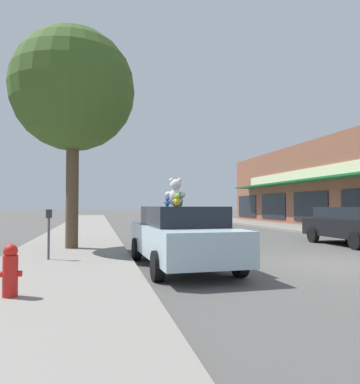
{
  "coord_description": "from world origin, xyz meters",
  "views": [
    {
      "loc": [
        -5.78,
        -8.36,
        1.5
      ],
      "look_at": [
        -3.44,
        2.22,
        1.88
      ],
      "focal_mm": 35.0,
      "sensor_mm": 36.0,
      "label": 1
    }
  ],
  "objects_px": {
    "street_tree": "(73,91)",
    "fire_hydrant": "(10,270)",
    "teddy_bear_red": "(176,201)",
    "teddy_bear_brown": "(180,201)",
    "teddy_bear_teal": "(178,199)",
    "teddy_bear_yellow": "(177,200)",
    "plush_art_car": "(181,235)",
    "teddy_bear_blue": "(167,202)",
    "parked_car_far_center": "(352,224)",
    "parking_meter": "(49,227)",
    "teddy_bear_giant": "(175,193)"
  },
  "relations": [
    {
      "from": "teddy_bear_brown",
      "to": "teddy_bear_red",
      "type": "bearing_deg",
      "value": -134.28
    },
    {
      "from": "teddy_bear_brown",
      "to": "teddy_bear_teal",
      "type": "bearing_deg",
      "value": 25.22
    },
    {
      "from": "teddy_bear_yellow",
      "to": "parking_meter",
      "type": "distance_m",
      "value": 3.62
    },
    {
      "from": "plush_art_car",
      "to": "teddy_bear_giant",
      "type": "height_order",
      "value": "teddy_bear_giant"
    },
    {
      "from": "teddy_bear_blue",
      "to": "teddy_bear_yellow",
      "type": "distance_m",
      "value": 0.41
    },
    {
      "from": "plush_art_car",
      "to": "teddy_bear_red",
      "type": "height_order",
      "value": "teddy_bear_red"
    },
    {
      "from": "teddy_bear_red",
      "to": "teddy_bear_blue",
      "type": "relative_size",
      "value": 1.3
    },
    {
      "from": "teddy_bear_blue",
      "to": "parking_meter",
      "type": "bearing_deg",
      "value": -9.17
    },
    {
      "from": "teddy_bear_teal",
      "to": "fire_hydrant",
      "type": "relative_size",
      "value": 0.44
    },
    {
      "from": "plush_art_car",
      "to": "fire_hydrant",
      "type": "relative_size",
      "value": 5.99
    },
    {
      "from": "teddy_bear_brown",
      "to": "teddy_bear_yellow",
      "type": "relative_size",
      "value": 0.96
    },
    {
      "from": "plush_art_car",
      "to": "teddy_bear_brown",
      "type": "distance_m",
      "value": 0.83
    },
    {
      "from": "teddy_bear_teal",
      "to": "teddy_bear_yellow",
      "type": "relative_size",
      "value": 1.21
    },
    {
      "from": "teddy_bear_red",
      "to": "teddy_bear_brown",
      "type": "distance_m",
      "value": 0.78
    },
    {
      "from": "teddy_bear_red",
      "to": "teddy_bear_teal",
      "type": "xyz_separation_m",
      "value": [
        -0.15,
        -1.0,
        0.03
      ]
    },
    {
      "from": "teddy_bear_red",
      "to": "parked_car_far_center",
      "type": "height_order",
      "value": "teddy_bear_red"
    },
    {
      "from": "parked_car_far_center",
      "to": "teddy_bear_red",
      "type": "bearing_deg",
      "value": -159.4
    },
    {
      "from": "fire_hydrant",
      "to": "parking_meter",
      "type": "distance_m",
      "value": 3.97
    },
    {
      "from": "parking_meter",
      "to": "parked_car_far_center",
      "type": "bearing_deg",
      "value": 12.11
    },
    {
      "from": "teddy_bear_teal",
      "to": "street_tree",
      "type": "distance_m",
      "value": 6.0
    },
    {
      "from": "teddy_bear_brown",
      "to": "teddy_bear_teal",
      "type": "height_order",
      "value": "teddy_bear_teal"
    },
    {
      "from": "parked_car_far_center",
      "to": "parking_meter",
      "type": "relative_size",
      "value": 3.25
    },
    {
      "from": "teddy_bear_blue",
      "to": "parked_car_far_center",
      "type": "relative_size",
      "value": 0.05
    },
    {
      "from": "parking_meter",
      "to": "street_tree",
      "type": "bearing_deg",
      "value": 80.75
    },
    {
      "from": "parked_car_far_center",
      "to": "teddy_bear_blue",
      "type": "bearing_deg",
      "value": -153.16
    },
    {
      "from": "plush_art_car",
      "to": "teddy_bear_blue",
      "type": "relative_size",
      "value": 21.72
    },
    {
      "from": "teddy_bear_brown",
      "to": "parked_car_far_center",
      "type": "xyz_separation_m",
      "value": [
        7.4,
        3.54,
        -0.82
      ]
    },
    {
      "from": "teddy_bear_brown",
      "to": "parking_meter",
      "type": "height_order",
      "value": "teddy_bear_brown"
    },
    {
      "from": "teddy_bear_giant",
      "to": "teddy_bear_blue",
      "type": "distance_m",
      "value": 0.78
    },
    {
      "from": "teddy_bear_red",
      "to": "teddy_bear_brown",
      "type": "xyz_separation_m",
      "value": [
        -0.05,
        -0.78,
        -0.0
      ]
    },
    {
      "from": "plush_art_car",
      "to": "teddy_bear_giant",
      "type": "relative_size",
      "value": 6.76
    },
    {
      "from": "teddy_bear_brown",
      "to": "fire_hydrant",
      "type": "bearing_deg",
      "value": -1.03
    },
    {
      "from": "parked_car_far_center",
      "to": "parking_meter",
      "type": "distance_m",
      "value": 10.79
    },
    {
      "from": "teddy_bear_red",
      "to": "fire_hydrant",
      "type": "relative_size",
      "value": 0.36
    },
    {
      "from": "parked_car_far_center",
      "to": "parking_meter",
      "type": "height_order",
      "value": "parked_car_far_center"
    },
    {
      "from": "teddy_bear_brown",
      "to": "teddy_bear_teal",
      "type": "distance_m",
      "value": 0.24
    },
    {
      "from": "teddy_bear_yellow",
      "to": "street_tree",
      "type": "distance_m",
      "value": 6.34
    },
    {
      "from": "plush_art_car",
      "to": "teddy_bear_blue",
      "type": "xyz_separation_m",
      "value": [
        -0.43,
        -0.45,
        0.8
      ]
    },
    {
      "from": "plush_art_car",
      "to": "parking_meter",
      "type": "relative_size",
      "value": 3.73
    },
    {
      "from": "teddy_bear_yellow",
      "to": "street_tree",
      "type": "bearing_deg",
      "value": -50.66
    },
    {
      "from": "teddy_bear_brown",
      "to": "street_tree",
      "type": "height_order",
      "value": "street_tree"
    },
    {
      "from": "teddy_bear_teal",
      "to": "street_tree",
      "type": "bearing_deg",
      "value": -7.07
    },
    {
      "from": "teddy_bear_yellow",
      "to": "plush_art_car",
      "type": "bearing_deg",
      "value": -98.28
    },
    {
      "from": "parked_car_far_center",
      "to": "fire_hydrant",
      "type": "distance_m",
      "value": 12.31
    },
    {
      "from": "parked_car_far_center",
      "to": "fire_hydrant",
      "type": "relative_size",
      "value": 5.22
    },
    {
      "from": "street_tree",
      "to": "fire_hydrant",
      "type": "bearing_deg",
      "value": -94.25
    },
    {
      "from": "plush_art_car",
      "to": "fire_hydrant",
      "type": "height_order",
      "value": "plush_art_car"
    },
    {
      "from": "parking_meter",
      "to": "fire_hydrant",
      "type": "bearing_deg",
      "value": -91.04
    },
    {
      "from": "teddy_bear_teal",
      "to": "parked_car_far_center",
      "type": "bearing_deg",
      "value": -103.93
    },
    {
      "from": "teddy_bear_red",
      "to": "fire_hydrant",
      "type": "distance_m",
      "value": 4.88
    }
  ]
}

